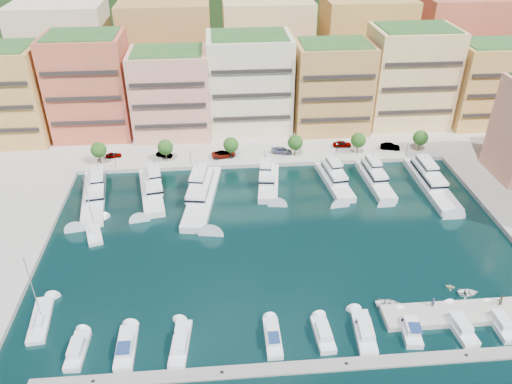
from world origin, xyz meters
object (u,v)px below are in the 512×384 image
sailboat_2 (93,231)px  tender_2 (468,293)px  tree_4 (358,140)px  cruiser_9 (500,323)px  cruiser_1 (126,348)px  cruiser_4 (273,338)px  cruiser_2 (181,344)px  tree_5 (420,138)px  cruiser_8 (459,326)px  yacht_3 (269,180)px  lamppost_4 (408,146)px  cruiser_5 (323,335)px  car_2 (224,154)px  lamppost_0 (114,157)px  sailboat_0 (41,321)px  tree_0 (99,150)px  tender_1 (450,286)px  yacht_1 (152,189)px  person_0 (433,302)px  yacht_6 (430,181)px  car_3 (282,150)px  lamppost_2 (264,151)px  yacht_5 (374,177)px  tree_3 (295,142)px  car_4 (342,144)px  cruiser_0 (77,351)px  lamppost_1 (190,154)px  car_5 (390,147)px  yacht_0 (94,193)px  car_0 (113,155)px  car_1 (164,154)px  tender_0 (388,304)px  cruiser_7 (410,329)px  person_1 (500,300)px  yacht_4 (334,179)px

sailboat_2 → tender_2: sailboat_2 is taller
tree_4 → cruiser_9: (7.91, -58.09, -4.20)m
cruiser_1 → cruiser_4: bearing=0.0°
cruiser_2 → cruiser_9: (49.98, 0.01, 0.00)m
tree_5 → cruiser_8: tree_5 is taller
yacht_3 → lamppost_4: bearing=14.8°
cruiser_5 → car_2: size_ratio=1.21×
tree_5 → lamppost_0: bearing=-178.3°
tree_4 → tender_2: size_ratio=1.63×
lamppost_4 → cruiser_2: lamppost_4 is taller
sailboat_2 → sailboat_0: bearing=-99.0°
tree_0 → tender_1: tree_0 is taller
yacht_3 → yacht_1: bearing=-176.4°
cruiser_2 → person_0: size_ratio=5.05×
lamppost_0 → sailboat_0: 49.25m
yacht_6 → car_3: (-32.31, 17.04, 0.54)m
lamppost_2 → cruiser_9: (31.91, -55.79, -3.28)m
tree_5 → yacht_5: (-15.13, -12.67, -3.53)m
tree_3 → car_4: tree_3 is taller
cruiser_0 → cruiser_5: 36.94m
lamppost_1 → yacht_5: size_ratio=0.23×
cruiser_5 → tender_2: size_ratio=2.08×
lamppost_1 → yacht_6: yacht_6 is taller
car_5 → yacht_6: bearing=-150.8°
lamppost_1 → yacht_0: bearing=-149.9°
car_0 → car_1: bearing=-103.1°
yacht_1 → car_2: (16.61, 14.33, 0.74)m
tree_4 → person_0: (-1.59, -54.06, -2.84)m
yacht_6 → car_5: 17.27m
cruiser_9 → tender_0: bearing=160.6°
yacht_5 → cruiser_0: (-58.12, -45.41, -0.66)m
cruiser_0 → cruiser_7: 50.61m
lamppost_4 → person_0: 53.55m
lamppost_2 → cruiser_0: size_ratio=0.57×
cruiser_4 → car_2: 59.31m
lamppost_0 → yacht_6: (73.18, -12.94, -2.62)m
tree_0 → cruiser_8: bearing=-41.7°
lamppost_0 → car_1: size_ratio=1.02×
yacht_5 → cruiser_0: bearing=-142.0°
cruiser_2 → person_1: bearing=3.9°
sailboat_2 → yacht_1: bearing=54.0°
yacht_3 → person_1: 54.23m
yacht_6 → cruiser_1: yacht_6 is taller
car_5 → person_1: size_ratio=2.57×
tree_3 → person_1: bearing=-65.0°
cruiser_2 → car_3: car_3 is taller
yacht_4 → yacht_6: 22.03m
lamppost_0 → cruiser_7: bearing=-46.3°
cruiser_1 → tree_0: bearing=103.4°
cruiser_8 → sailboat_0: bearing=174.0°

